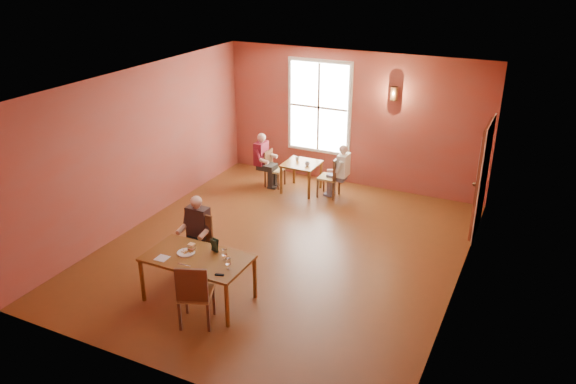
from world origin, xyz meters
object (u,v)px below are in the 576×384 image
at_px(chair_diner_maroon, 275,169).
at_px(chair_diner_main, 195,245).
at_px(diner_main, 194,240).
at_px(diner_white, 330,172).
at_px(chair_diner_white, 329,176).
at_px(main_table, 199,278).
at_px(second_table, 301,177).
at_px(diner_maroon, 274,161).
at_px(chair_empty, 196,292).

bearing_deg(chair_diner_maroon, chair_diner_main, 7.32).
distance_m(diner_main, diner_white, 3.98).
bearing_deg(chair_diner_maroon, diner_white, 90.00).
distance_m(chair_diner_white, chair_diner_maroon, 1.30).
distance_m(main_table, chair_diner_white, 4.52).
relative_size(second_table, chair_diner_maroon, 0.90).
bearing_deg(main_table, diner_main, 128.88).
relative_size(chair_diner_main, second_table, 1.32).
xyz_separation_m(main_table, chair_diner_white, (0.30, 4.51, 0.08)).
distance_m(chair_diner_main, diner_white, 3.95).
relative_size(main_table, chair_diner_main, 1.60).
height_order(chair_diner_maroon, diner_maroon, diner_maroon).
height_order(diner_main, diner_white, diner_main).
height_order(diner_white, chair_diner_maroon, diner_white).
xyz_separation_m(main_table, diner_main, (-0.50, 0.62, 0.24)).
height_order(main_table, second_table, main_table).
xyz_separation_m(diner_main, second_table, (0.15, 3.89, -0.28)).
bearing_deg(diner_white, chair_empty, 179.67).
xyz_separation_m(chair_diner_white, chair_diner_maroon, (-1.30, 0.00, -0.04)).
bearing_deg(diner_main, chair_diner_maroon, -82.74).
xyz_separation_m(second_table, chair_diner_maroon, (-0.65, 0.00, 0.08)).
xyz_separation_m(main_table, second_table, (-0.35, 4.51, -0.04)).
relative_size(chair_empty, diner_maroon, 0.85).
relative_size(chair_diner_main, chair_empty, 0.98).
xyz_separation_m(chair_diner_white, diner_maroon, (-1.33, 0.00, 0.14)).
xyz_separation_m(chair_empty, chair_diner_maroon, (-1.30, 5.01, -0.09)).
bearing_deg(diner_maroon, second_table, 90.00).
relative_size(diner_main, diner_maroon, 1.03).
height_order(chair_diner_main, diner_main, diner_main).
relative_size(diner_main, second_table, 1.64).
bearing_deg(main_table, chair_diner_maroon, 102.45).
height_order(diner_main, chair_empty, diner_main).
xyz_separation_m(chair_empty, diner_white, (0.03, 5.01, 0.07)).
height_order(chair_diner_main, chair_diner_maroon, chair_diner_main).
xyz_separation_m(chair_diner_maroon, diner_maroon, (-0.03, 0.00, 0.18)).
distance_m(chair_diner_white, diner_maroon, 1.34).
distance_m(second_table, chair_diner_maroon, 0.66).
bearing_deg(diner_white, diner_maroon, 90.00).
xyz_separation_m(main_table, diner_maroon, (-1.03, 4.51, 0.22)).
xyz_separation_m(chair_empty, second_table, (-0.65, 5.01, -0.18)).
xyz_separation_m(chair_diner_main, second_table, (0.15, 3.86, -0.16)).
relative_size(main_table, chair_diner_white, 1.74).
height_order(main_table, chair_diner_maroon, chair_diner_maroon).
bearing_deg(chair_diner_main, diner_main, 90.00).
bearing_deg(diner_white, chair_diner_main, 167.82).
bearing_deg(diner_white, chair_diner_white, 90.00).
relative_size(main_table, diner_white, 1.38).
distance_m(diner_main, chair_diner_maroon, 3.93).
distance_m(main_table, second_table, 4.53).
height_order(chair_diner_main, diner_white, diner_white).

